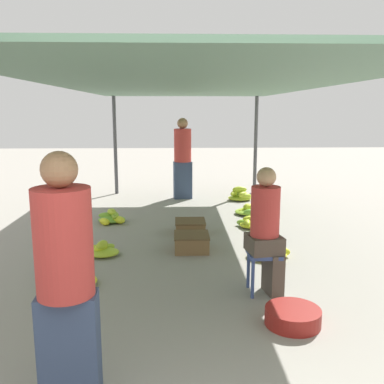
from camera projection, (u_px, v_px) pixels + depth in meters
canopy_post_back_left at (115, 146)px, 9.80m from camera, size 0.08×0.08×2.23m
canopy_post_back_right at (256, 145)px, 9.91m from camera, size 0.08×0.08×2.23m
canopy_tarp at (192, 86)px, 5.91m from camera, size 3.64×7.99×0.04m
vendor_foreground at (66, 281)px, 2.67m from camera, size 0.38×0.37×1.69m
stool at (264, 260)px, 4.52m from camera, size 0.34×0.34×0.45m
vendor_seated at (267, 228)px, 4.45m from camera, size 0.39×0.39×1.35m
basin_black at (293, 317)px, 3.89m from camera, size 0.51×0.51×0.15m
banana_pile_left_0 at (70, 281)px, 4.72m from camera, size 0.53×0.56×0.24m
banana_pile_left_1 at (102, 250)px, 5.76m from camera, size 0.48×0.45×0.21m
banana_pile_left_2 at (112, 218)px, 7.41m from camera, size 0.55×0.53×0.24m
banana_pile_right_0 at (240, 196)px, 9.23m from camera, size 0.51×0.45×0.30m
banana_pile_right_1 at (270, 253)px, 5.66m from camera, size 0.60×0.49×0.15m
banana_pile_right_2 at (252, 211)px, 8.03m from camera, size 0.68×0.56×0.20m
banana_pile_right_3 at (251, 223)px, 7.12m from camera, size 0.51×0.54×0.19m
crate_near at (192, 242)px, 5.94m from camera, size 0.48×0.48×0.23m
crate_mid at (190, 226)px, 6.80m from camera, size 0.48×0.48×0.20m
shopper_walking_mid at (183, 157)px, 9.29m from camera, size 0.42×0.42×1.76m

